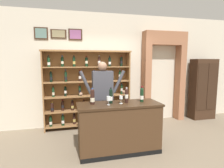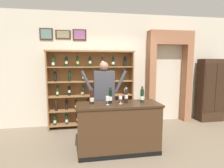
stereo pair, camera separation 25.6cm
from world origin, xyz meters
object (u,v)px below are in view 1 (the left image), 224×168
at_px(tasting_bottle_bianco, 92,97).
at_px(tasting_bottle_grappa, 126,95).
at_px(side_cabinet, 203,89).
at_px(tasting_counter, 119,127).
at_px(wine_shelf, 88,88).
at_px(tasting_bottle_vin_santo, 142,95).
at_px(shopkeeper, 103,91).
at_px(wine_glass_spare, 121,98).
at_px(tasting_bottle_chianti, 111,96).
at_px(wine_glass_center, 109,99).

relative_size(tasting_bottle_bianco, tasting_bottle_grappa, 1.02).
xyz_separation_m(side_cabinet, tasting_counter, (-3.06, -1.39, -0.44)).
distance_m(wine_shelf, tasting_bottle_vin_santo, 1.70).
relative_size(side_cabinet, tasting_bottle_grappa, 6.02).
relative_size(shopkeeper, tasting_bottle_grappa, 5.77).
bearing_deg(shopkeeper, wine_glass_spare, -70.92).
bearing_deg(tasting_bottle_chianti, wine_shelf, 101.52).
distance_m(wine_shelf, tasting_bottle_grappa, 1.55).
xyz_separation_m(side_cabinet, tasting_bottle_chianti, (-3.21, -1.34, 0.19)).
relative_size(tasting_bottle_bianco, wine_glass_spare, 2.05).
bearing_deg(tasting_bottle_bianco, wine_shelf, 87.36).
height_order(tasting_bottle_chianti, tasting_bottle_grappa, tasting_bottle_chianti).
xyz_separation_m(side_cabinet, wine_glass_spare, (-3.03, -1.41, 0.15)).
bearing_deg(tasting_bottle_grappa, tasting_bottle_chianti, 175.69).
height_order(side_cabinet, tasting_bottle_grappa, side_cabinet).
height_order(tasting_bottle_chianti, wine_glass_center, tasting_bottle_chianti).
distance_m(shopkeeper, tasting_bottle_chianti, 0.60).
xyz_separation_m(tasting_bottle_grappa, tasting_bottle_vin_santo, (0.32, 0.00, -0.01)).
height_order(shopkeeper, wine_glass_spare, shopkeeper).
height_order(tasting_bottle_bianco, wine_glass_spare, tasting_bottle_bianco).
relative_size(side_cabinet, wine_glass_spare, 12.12).
relative_size(side_cabinet, tasting_bottle_bianco, 5.92).
relative_size(tasting_bottle_bianco, tasting_bottle_chianti, 1.00).
xyz_separation_m(tasting_counter, tasting_bottle_chianti, (-0.15, 0.05, 0.62)).
bearing_deg(wine_glass_spare, wine_shelf, 107.58).
relative_size(tasting_counter, tasting_bottle_vin_santo, 5.05).
bearing_deg(tasting_bottle_chianti, wine_glass_spare, -21.36).
relative_size(tasting_counter, tasting_bottle_chianti, 5.18).
bearing_deg(shopkeeper, tasting_bottle_vin_santo, -42.21).
xyz_separation_m(tasting_bottle_grappa, wine_glass_spare, (-0.12, -0.05, -0.04)).
relative_size(tasting_bottle_chianti, wine_glass_center, 1.92).
xyz_separation_m(wine_shelf, side_cabinet, (3.50, -0.07, -0.14)).
xyz_separation_m(shopkeeper, tasting_bottle_vin_santo, (0.68, -0.61, 0.01)).
bearing_deg(wine_glass_spare, tasting_bottle_bianco, 171.48).
bearing_deg(tasting_bottle_grappa, tasting_bottle_bianco, 177.22).
distance_m(tasting_counter, tasting_bottle_grappa, 0.65).
bearing_deg(wine_glass_center, tasting_bottle_bianco, 156.20).
bearing_deg(tasting_bottle_bianco, tasting_bottle_chianti, -1.45).
bearing_deg(wine_glass_spare, tasting_bottle_vin_santo, 6.79).
xyz_separation_m(tasting_bottle_chianti, tasting_bottle_grappa, (0.31, -0.02, 0.00)).
bearing_deg(wine_shelf, shopkeeper, -73.66).
height_order(tasting_bottle_vin_santo, wine_glass_center, tasting_bottle_vin_santo).
bearing_deg(tasting_bottle_bianco, wine_glass_spare, -8.52).
bearing_deg(tasting_bottle_grappa, wine_glass_center, -166.05).
distance_m(side_cabinet, tasting_counter, 3.39).
bearing_deg(tasting_bottle_chianti, tasting_bottle_bianco, 178.55).
xyz_separation_m(shopkeeper, wine_glass_spare, (0.23, -0.67, -0.03)).
bearing_deg(side_cabinet, shopkeeper, -167.12).
bearing_deg(wine_glass_spare, shopkeeper, 109.08).
relative_size(shopkeeper, tasting_bottle_vin_santo, 5.54).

